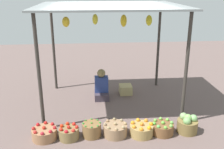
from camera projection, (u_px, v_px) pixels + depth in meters
The scene contains 11 objects.
ground_plane at pixel (110, 103), 6.49m from camera, with size 14.00×14.00×0.00m, color #65534F.
market_stall_structure at pixel (110, 13), 5.77m from camera, with size 3.18×2.49×2.37m.
vendor_person at pixel (102, 87), 6.66m from camera, with size 0.36×0.44×0.78m.
basket_red_apples at pixel (44, 133), 4.95m from camera, with size 0.47×0.47×0.27m.
basket_red_tomatoes at pixel (69, 133), 4.95m from camera, with size 0.39×0.39×0.28m.
basket_green_chilies at pixel (92, 130), 5.04m from camera, with size 0.36×0.36×0.30m.
basket_potatoes at pixel (115, 130), 5.06m from camera, with size 0.46×0.46×0.28m.
basket_oranges at pixel (141, 130), 5.07m from camera, with size 0.46×0.46×0.28m.
basket_green_apples at pixel (163, 128), 5.12m from camera, with size 0.43×0.43×0.27m.
basket_cabbages at pixel (187, 124), 5.16m from camera, with size 0.40×0.40×0.39m.
wooden_crate_near_vendor at pixel (126, 89), 7.00m from camera, with size 0.33×0.35×0.24m, color tan.
Camera 1 is at (-0.45, -5.88, 2.80)m, focal length 41.77 mm.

